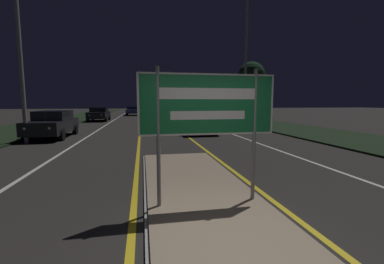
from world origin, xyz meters
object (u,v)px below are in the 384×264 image
Objects in this scene: streetlight_right_near at (246,29)px; car_approaching_1 at (99,114)px; car_receding_1 at (176,113)px; car_receding_2 at (166,110)px; highway_sign at (208,109)px; car_receding_0 at (198,121)px; car_approaching_0 at (53,124)px; car_approaching_2 at (133,111)px.

car_approaching_1 is (-11.84, 10.05, -6.35)m from streetlight_right_near.
car_receding_1 is 10.51m from car_receding_2.
highway_sign is 0.52× the size of car_receding_0.
car_approaching_0 is (-12.25, -2.70, -6.34)m from streetlight_right_near.
car_receding_1 is at bearing -88.85° from car_receding_2.
car_receding_2 is 13.70m from car_approaching_1.
car_approaching_0 is 1.02× the size of car_approaching_1.
highway_sign is 11.93m from car_receding_0.
car_receding_0 is at bearing -56.43° from car_approaching_1.
car_receding_1 is at bearing 109.06° from streetlight_right_near.
highway_sign is 34.84m from car_receding_2.
highway_sign is 0.53× the size of car_receding_2.
car_approaching_2 is at bearing 94.11° from highway_sign.
car_receding_0 is 23.09m from car_receding_2.
car_receding_0 is at bearing -78.20° from car_approaching_2.
car_approaching_0 is at bearing -167.57° from streetlight_right_near.
car_approaching_1 reaches higher than car_receding_0.
car_receding_2 is at bearing 91.15° from car_receding_1.
car_receding_0 is 1.07× the size of car_approaching_0.
streetlight_right_near is 2.64× the size of car_approaching_2.
highway_sign is at bearing -114.89° from streetlight_right_near.
car_approaching_0 is 1.03× the size of car_approaching_2.
car_receding_0 reaches higher than car_approaching_2.
car_receding_2 is at bearing 70.79° from car_approaching_0.
highway_sign is 24.24m from car_approaching_1.
car_approaching_1 is at bearing 103.30° from highway_sign.
car_approaching_0 is 12.76m from car_approaching_1.
car_receding_1 reaches higher than car_receding_0.
car_receding_2 is (2.36, 34.75, -1.04)m from highway_sign.
car_receding_0 is 1.01× the size of car_receding_2.
car_approaching_0 is at bearing -91.84° from car_approaching_1.
car_approaching_0 is 24.23m from car_approaching_2.
highway_sign reaches higher than car_approaching_0.
car_receding_0 is 12.59m from car_receding_1.
car_receding_0 is (-3.94, -1.86, -6.36)m from streetlight_right_near.
car_approaching_1 is at bearing 123.57° from car_receding_0.
streetlight_right_near is 2.62× the size of car_approaching_1.
car_receding_2 is at bearing 89.95° from car_receding_0.
streetlight_right_near is 22.50m from car_receding_2.
car_approaching_0 reaches higher than car_approaching_2.
highway_sign is 12.41m from car_approaching_0.
car_receding_2 is (0.02, 23.09, 0.02)m from car_receding_0.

